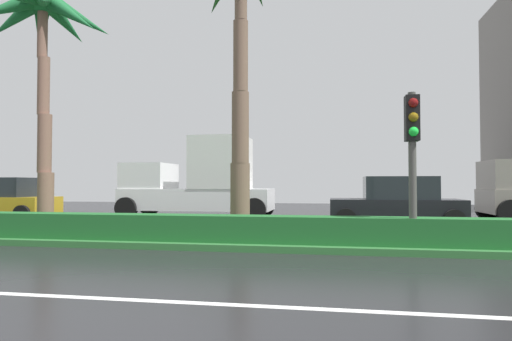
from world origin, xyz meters
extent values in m
cube|color=black|center=(0.00, 9.00, -0.05)|extent=(90.00, 42.00, 0.10)
cube|color=white|center=(0.00, 2.00, 0.00)|extent=(81.00, 0.14, 0.01)
cube|color=#2D6B33|center=(0.00, 8.00, 0.07)|extent=(85.50, 4.00, 0.15)
cube|color=#1E6028|center=(0.00, 6.60, 0.45)|extent=(76.50, 0.70, 0.60)
cylinder|color=brown|center=(-5.79, 7.81, 0.97)|extent=(0.43, 0.43, 1.64)
cylinder|color=brown|center=(-5.88, 7.84, 2.61)|extent=(0.38, 0.38, 1.64)
cylinder|color=brown|center=(-5.96, 7.87, 4.25)|extent=(0.33, 0.33, 1.64)
cylinder|color=brown|center=(-6.04, 7.90, 5.89)|extent=(0.28, 0.28, 1.64)
cone|color=#1B6433|center=(-5.19, 7.85, 6.28)|extent=(2.02, 0.69, 1.54)
cone|color=#1B6433|center=(-5.36, 8.54, 6.44)|extent=(1.90, 1.82, 1.26)
cone|color=#1B6433|center=(-5.99, 8.84, 6.46)|extent=(0.66, 2.09, 1.23)
cone|color=#1B6433|center=(-6.56, 8.55, 6.27)|extent=(1.68, 1.89, 1.56)
cone|color=#1B6433|center=(-6.90, 7.93, 6.30)|extent=(2.02, 0.61, 1.51)
cone|color=#1B6433|center=(-6.69, 7.32, 6.33)|extent=(1.88, 1.77, 1.46)
cylinder|color=brown|center=(-0.26, 7.90, 1.08)|extent=(0.51, 0.51, 1.86)
cylinder|color=brown|center=(-0.25, 7.87, 2.94)|extent=(0.45, 0.45, 1.86)
cylinder|color=brown|center=(-0.23, 7.84, 4.80)|extent=(0.38, 0.38, 1.86)
cylinder|color=#4C4C47|center=(3.77, 6.38, 1.78)|extent=(0.16, 0.16, 3.25)
cube|color=black|center=(3.77, 6.38, 2.85)|extent=(0.28, 0.32, 0.96)
sphere|color=maroon|center=(3.77, 6.21, 3.15)|extent=(0.20, 0.20, 0.20)
sphere|color=#7F600F|center=(3.77, 6.21, 2.85)|extent=(0.20, 0.20, 0.20)
sphere|color=#1EEA3F|center=(3.77, 6.21, 2.55)|extent=(0.20, 0.20, 0.20)
cube|color=#B28C1E|center=(-10.97, 12.28, 0.60)|extent=(4.30, 1.76, 0.72)
cube|color=#1E2328|center=(-10.82, 12.28, 1.34)|extent=(2.30, 1.58, 0.76)
cylinder|color=black|center=(-9.32, 11.38, 0.34)|extent=(0.68, 0.22, 0.68)
cylinder|color=black|center=(-9.32, 13.18, 0.34)|extent=(0.68, 0.22, 0.68)
cube|color=white|center=(-3.62, 14.89, 0.81)|extent=(6.40, 2.30, 0.90)
cube|color=white|center=(-5.82, 14.89, 1.81)|extent=(1.90, 2.21, 1.10)
cube|color=silver|center=(-2.57, 14.89, 2.36)|extent=(2.30, 2.35, 2.20)
cylinder|color=black|center=(-6.32, 13.72, 0.46)|extent=(0.92, 0.30, 0.92)
cylinder|color=black|center=(-6.32, 16.06, 0.46)|extent=(0.92, 0.30, 0.92)
cylinder|color=black|center=(-0.92, 13.72, 0.46)|extent=(0.92, 0.30, 0.92)
cylinder|color=black|center=(-0.92, 16.06, 0.46)|extent=(0.92, 0.30, 0.92)
cube|color=black|center=(4.17, 12.17, 0.60)|extent=(4.30, 1.76, 0.72)
cube|color=#1E2328|center=(4.32, 12.17, 1.34)|extent=(2.30, 1.58, 0.76)
cylinder|color=black|center=(2.52, 11.27, 0.34)|extent=(0.68, 0.22, 0.68)
cylinder|color=black|center=(2.52, 13.07, 0.34)|extent=(0.68, 0.22, 0.68)
cylinder|color=black|center=(5.82, 11.27, 0.34)|extent=(0.68, 0.22, 0.68)
cylinder|color=black|center=(5.82, 13.07, 0.34)|extent=(0.68, 0.22, 0.68)
cube|color=gray|center=(8.78, 14.74, 1.81)|extent=(1.90, 2.21, 1.10)
cylinder|color=black|center=(8.28, 13.57, 0.46)|extent=(0.92, 0.30, 0.92)
cylinder|color=black|center=(8.28, 15.91, 0.46)|extent=(0.92, 0.30, 0.92)
camera|label=1|loc=(2.13, -3.25, 1.47)|focal=30.81mm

